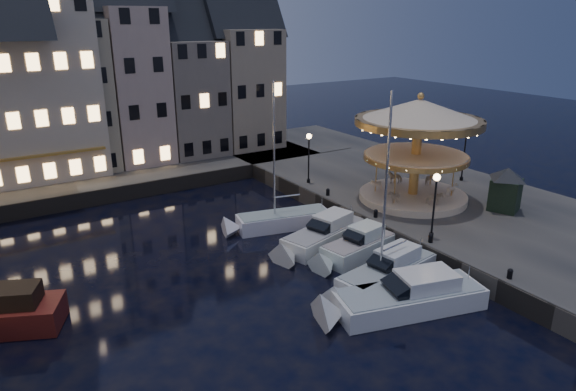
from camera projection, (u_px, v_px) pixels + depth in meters
ground at (351, 294)px, 28.19m from camera, size 160.00×160.00×0.00m
quay_east at (442, 204)px, 39.89m from camera, size 16.00×56.00×1.30m
quay_north at (84, 179)px, 46.17m from camera, size 44.00×12.00×1.30m
quaywall_e at (364, 225)px, 35.81m from camera, size 0.15×44.00×1.30m
quaywall_n at (126, 193)px, 42.41m from camera, size 48.00×0.15×1.30m
streetlamp_b at (435, 196)px, 31.34m from camera, size 0.44×0.44×4.17m
streetlamp_c at (309, 151)px, 42.08m from camera, size 0.44×0.44×4.17m
streetlamp_d at (465, 149)px, 42.67m from camera, size 0.44×0.44×4.17m
bollard_a at (510, 273)px, 27.05m from camera, size 0.30×0.30×0.57m
bollard_b at (431, 238)px, 31.43m from camera, size 0.30×0.30×0.57m
bollard_c at (376, 213)px, 35.40m from camera, size 0.30×0.30×0.57m
bollard_d at (328, 192)px, 39.78m from camera, size 0.30×0.30×0.57m
townhouse_nc at (67, 85)px, 45.10m from camera, size 6.82×8.00×14.80m
townhouse_nd at (132, 75)px, 47.87m from camera, size 5.50×8.00×15.80m
townhouse_ne at (188, 88)px, 51.14m from camera, size 6.16×8.00×12.80m
townhouse_nf at (241, 79)px, 54.06m from camera, size 6.82×8.00×13.80m
motorboat_b at (402, 299)px, 26.39m from camera, size 8.90×4.70×2.15m
motorboat_c at (383, 275)px, 28.84m from camera, size 7.90×3.10×10.43m
motorboat_d at (355, 249)px, 32.14m from camera, size 6.37×2.94×2.15m
motorboat_e at (321, 237)px, 33.91m from camera, size 7.72×4.05×2.15m
motorboat_f at (276, 222)px, 36.76m from camera, size 7.73×3.51×10.24m
carousel at (418, 131)px, 37.21m from camera, size 9.21×9.21×8.05m
ticket_kiosk at (507, 182)px, 36.19m from camera, size 3.03×3.03×3.55m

